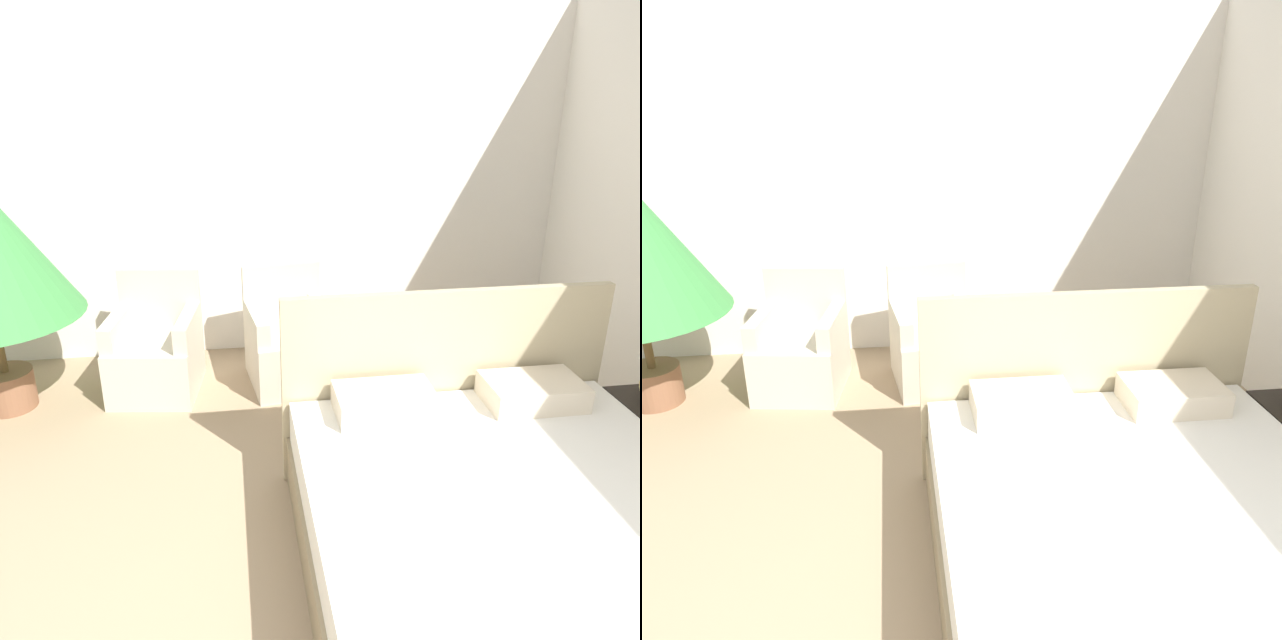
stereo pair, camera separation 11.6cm
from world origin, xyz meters
TOP-DOWN VIEW (x-y plane):
  - wall_back at (0.00, 4.10)m, footprint 10.00×0.06m
  - bed at (1.00, 1.21)m, footprint 1.93×1.96m
  - armchair_near_window_left at (-0.81, 3.38)m, footprint 0.70×0.74m
  - armchair_near_window_right at (0.21, 3.38)m, footprint 0.70×0.74m

SIDE VIEW (x-z plane):
  - armchair_near_window_left at x=-0.81m, z-range -0.16..0.72m
  - armchair_near_window_right at x=0.21m, z-range -0.16..0.72m
  - bed at x=1.00m, z-range -0.28..0.87m
  - wall_back at x=0.00m, z-range 0.00..2.90m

